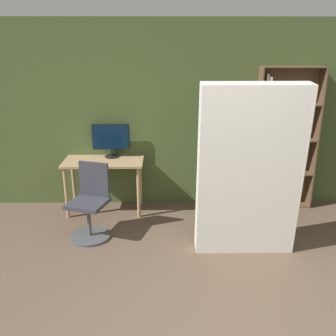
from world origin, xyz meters
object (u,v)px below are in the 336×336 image
(office_chair, at_px, (90,208))
(bookshelf, at_px, (278,140))
(monitor, at_px, (111,139))
(mattress_near, at_px, (250,173))

(office_chair, bearing_deg, bookshelf, 19.97)
(monitor, bearing_deg, mattress_near, -38.08)
(mattress_near, bearing_deg, bookshelf, 62.48)
(office_chair, height_order, bookshelf, bookshelf)
(bookshelf, bearing_deg, monitor, -179.55)
(bookshelf, bearing_deg, mattress_near, -117.52)
(monitor, distance_m, mattress_near, 2.18)
(monitor, xyz_separation_m, office_chair, (-0.17, -0.93, -0.66))
(office_chair, xyz_separation_m, bookshelf, (2.60, 0.94, 0.62))
(bookshelf, bearing_deg, office_chair, -160.03)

